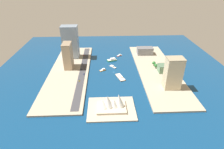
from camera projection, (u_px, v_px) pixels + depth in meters
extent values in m
plane|color=navy|center=(113.00, 71.00, 340.21)|extent=(440.00, 440.00, 0.00)
cube|color=#9E937F|center=(156.00, 70.00, 342.78)|extent=(70.00, 240.00, 2.57)
cube|color=#9E937F|center=(70.00, 72.00, 336.40)|extent=(70.00, 240.00, 2.57)
cube|color=#A89E89|center=(111.00, 109.00, 244.75)|extent=(63.44, 49.91, 2.00)
cube|color=#38383D|center=(83.00, 71.00, 336.70)|extent=(11.41, 228.00, 0.15)
cube|color=#999EA3|center=(113.00, 67.00, 354.91)|extent=(13.51, 14.26, 1.41)
cone|color=#999EA3|center=(116.00, 68.00, 349.93)|extent=(1.79, 1.79, 1.27)
cube|color=white|center=(112.00, 66.00, 354.78)|extent=(6.54, 6.74, 2.16)
cube|color=beige|center=(113.00, 67.00, 354.55)|extent=(12.97, 13.69, 0.10)
cube|color=brown|center=(120.00, 77.00, 319.42)|extent=(17.20, 28.29, 1.28)
cone|color=brown|center=(123.00, 81.00, 308.22)|extent=(1.45, 1.45, 1.15)
cube|color=white|center=(120.00, 76.00, 319.91)|extent=(9.84, 12.56, 1.61)
cube|color=beige|center=(120.00, 77.00, 319.08)|extent=(16.51, 27.16, 0.10)
cube|color=red|center=(119.00, 56.00, 403.43)|extent=(12.05, 9.82, 1.26)
cone|color=red|center=(117.00, 56.00, 400.08)|extent=(1.58, 1.58, 1.14)
cube|color=white|center=(120.00, 55.00, 402.95)|extent=(5.54, 5.10, 2.41)
cube|color=beige|center=(119.00, 55.00, 403.10)|extent=(11.57, 9.43, 0.10)
cube|color=orange|center=(103.00, 70.00, 342.28)|extent=(12.10, 9.47, 1.74)
cone|color=orange|center=(100.00, 71.00, 339.39)|extent=(2.14, 2.14, 1.57)
cube|color=white|center=(104.00, 69.00, 342.19)|extent=(6.38, 5.55, 2.16)
cube|color=beige|center=(103.00, 70.00, 341.84)|extent=(11.62, 9.09, 0.10)
cube|color=#2D8C4C|center=(112.00, 60.00, 381.29)|extent=(20.57, 13.69, 2.50)
cone|color=#2D8C4C|center=(107.00, 61.00, 378.37)|extent=(2.81, 2.81, 2.25)
cube|color=white|center=(113.00, 59.00, 380.51)|extent=(10.72, 7.96, 3.16)
cube|color=beige|center=(112.00, 60.00, 380.66)|extent=(19.75, 13.14, 0.10)
cube|color=slate|center=(165.00, 68.00, 330.68)|extent=(26.23, 17.65, 12.91)
cube|color=#47624A|center=(166.00, 65.00, 327.36)|extent=(27.28, 18.35, 0.80)
cube|color=gray|center=(145.00, 51.00, 403.22)|extent=(33.82, 18.55, 14.50)
cube|color=#59595C|center=(145.00, 48.00, 399.51)|extent=(35.17, 19.29, 0.80)
cube|color=#C6B793|center=(173.00, 74.00, 275.81)|extent=(24.62, 18.31, 49.60)
cube|color=gray|center=(176.00, 58.00, 263.58)|extent=(25.60, 19.04, 0.80)
cube|color=#8C9EB2|center=(70.00, 42.00, 377.35)|extent=(31.84, 23.02, 65.77)
cube|color=slate|center=(69.00, 26.00, 361.19)|extent=(33.11, 23.94, 0.80)
cube|color=tan|center=(68.00, 56.00, 337.72)|extent=(14.70, 27.22, 47.41)
cube|color=#7C6B55|center=(66.00, 43.00, 326.02)|extent=(15.28, 28.31, 0.80)
cylinder|color=black|center=(84.00, 55.00, 398.36)|extent=(0.28, 0.65, 0.64)
cylinder|color=black|center=(84.00, 56.00, 398.23)|extent=(0.28, 0.65, 0.64)
cylinder|color=black|center=(84.00, 55.00, 401.11)|extent=(0.28, 0.65, 0.64)
cylinder|color=black|center=(84.00, 55.00, 400.99)|extent=(0.28, 0.65, 0.64)
cube|color=red|center=(84.00, 55.00, 399.53)|extent=(1.98, 4.59, 0.79)
cube|color=#262D38|center=(84.00, 55.00, 399.42)|extent=(1.68, 2.60, 0.46)
cylinder|color=black|center=(82.00, 64.00, 360.54)|extent=(0.26, 0.64, 0.64)
cylinder|color=black|center=(81.00, 64.00, 360.50)|extent=(0.26, 0.64, 0.64)
cylinder|color=black|center=(82.00, 63.00, 363.50)|extent=(0.26, 0.64, 0.64)
cylinder|color=black|center=(82.00, 63.00, 363.45)|extent=(0.26, 0.64, 0.64)
cube|color=white|center=(82.00, 64.00, 361.86)|extent=(1.87, 4.85, 0.77)
cube|color=#262D38|center=(82.00, 63.00, 361.77)|extent=(1.62, 2.72, 0.46)
cylinder|color=black|center=(84.00, 74.00, 326.36)|extent=(0.27, 0.65, 0.64)
cylinder|color=black|center=(85.00, 74.00, 326.38)|extent=(0.27, 0.65, 0.64)
cylinder|color=black|center=(83.00, 74.00, 323.75)|extent=(0.27, 0.65, 0.64)
cylinder|color=black|center=(84.00, 74.00, 323.77)|extent=(0.27, 0.65, 0.64)
cube|color=blue|center=(84.00, 74.00, 324.94)|extent=(1.87, 4.32, 0.71)
cube|color=#262D38|center=(84.00, 74.00, 324.45)|extent=(1.60, 2.44, 0.57)
cylinder|color=black|center=(81.00, 70.00, 339.16)|extent=(0.25, 0.64, 0.64)
cylinder|color=black|center=(80.00, 70.00, 339.09)|extent=(0.25, 0.64, 0.64)
cylinder|color=black|center=(81.00, 69.00, 341.96)|extent=(0.25, 0.64, 0.64)
cylinder|color=black|center=(81.00, 69.00, 341.89)|extent=(0.25, 0.64, 0.64)
cube|color=black|center=(81.00, 69.00, 340.39)|extent=(1.79, 4.59, 0.75)
cube|color=#262D38|center=(81.00, 69.00, 340.26)|extent=(1.57, 2.57, 0.62)
cylinder|color=black|center=(80.00, 81.00, 303.19)|extent=(0.25, 0.64, 0.64)
cylinder|color=black|center=(79.00, 81.00, 303.12)|extent=(0.25, 0.64, 0.64)
cylinder|color=black|center=(80.00, 80.00, 305.96)|extent=(0.25, 0.64, 0.64)
cylinder|color=black|center=(79.00, 80.00, 305.90)|extent=(0.25, 0.64, 0.64)
cube|color=yellow|center=(79.00, 81.00, 304.40)|extent=(1.80, 4.54, 0.79)
cube|color=#262D38|center=(79.00, 80.00, 304.29)|extent=(1.58, 2.55, 0.48)
cylinder|color=black|center=(88.00, 60.00, 374.08)|extent=(0.18, 0.18, 5.50)
cube|color=black|center=(88.00, 58.00, 372.51)|extent=(0.36, 0.36, 1.00)
sphere|color=red|center=(88.00, 58.00, 372.34)|extent=(0.24, 0.24, 0.24)
sphere|color=yellow|center=(88.00, 58.00, 372.51)|extent=(0.24, 0.24, 0.24)
sphere|color=green|center=(88.00, 58.00, 372.68)|extent=(0.24, 0.24, 0.24)
cube|color=#BCAD93|center=(111.00, 107.00, 243.53)|extent=(38.85, 27.94, 3.00)
cone|color=white|center=(120.00, 100.00, 238.56)|extent=(12.65, 9.54, 20.58)
cone|color=white|center=(114.00, 103.00, 240.21)|extent=(10.51, 9.45, 12.13)
cone|color=white|center=(108.00, 101.00, 238.47)|extent=(14.36, 11.83, 18.79)
cone|color=white|center=(103.00, 103.00, 239.52)|extent=(14.82, 13.05, 13.70)
cylinder|color=brown|center=(154.00, 65.00, 354.02)|extent=(0.50, 0.50, 3.44)
sphere|color=#2D7233|center=(154.00, 63.00, 351.90)|extent=(6.66, 6.66, 6.66)
cylinder|color=brown|center=(156.00, 67.00, 345.60)|extent=(0.50, 0.50, 2.91)
sphere|color=#2D7233|center=(156.00, 65.00, 343.60)|extent=(6.65, 6.65, 6.65)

